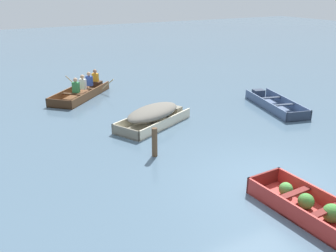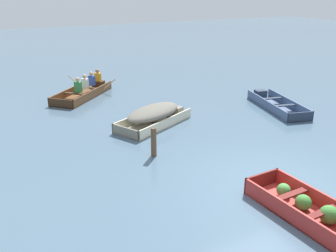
# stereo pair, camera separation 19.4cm
# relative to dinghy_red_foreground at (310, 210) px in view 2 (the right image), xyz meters

# --- Properties ---
(ground_plane) EXTENTS (80.00, 80.00, 0.00)m
(ground_plane) POSITION_rel_dinghy_red_foreground_xyz_m (0.28, 1.34, -0.16)
(ground_plane) COLOR slate
(dinghy_red_foreground) EXTENTS (1.12, 2.67, 0.42)m
(dinghy_red_foreground) POSITION_rel_dinghy_red_foreground_xyz_m (0.00, 0.00, 0.00)
(dinghy_red_foreground) COLOR #AD2D28
(dinghy_red_foreground) RESTS_ON ground
(skiff_slate_blue_near_moored) EXTENTS (1.78, 3.40, 0.36)m
(skiff_slate_blue_near_moored) POSITION_rel_dinghy_red_foreground_xyz_m (4.65, 6.00, -0.04)
(skiff_slate_blue_near_moored) COLOR #475B7F
(skiff_slate_blue_near_moored) RESTS_ON ground
(skiff_cream_mid_moored) EXTENTS (3.10, 2.28, 0.67)m
(skiff_cream_mid_moored) POSITION_rel_dinghy_red_foreground_xyz_m (-0.43, 6.46, 0.22)
(skiff_cream_mid_moored) COLOR beige
(skiff_cream_mid_moored) RESTS_ON ground
(rowboat_wooden_brown_with_crew) EXTENTS (3.19, 3.17, 0.92)m
(rowboat_wooden_brown_with_crew) POSITION_rel_dinghy_red_foreground_xyz_m (-1.48, 11.21, 0.06)
(rowboat_wooden_brown_with_crew) COLOR brown
(rowboat_wooden_brown_with_crew) RESTS_ON ground
(mooring_post) EXTENTS (0.16, 0.16, 0.84)m
(mooring_post) POSITION_rel_dinghy_red_foreground_xyz_m (-1.54, 4.19, 0.25)
(mooring_post) COLOR brown
(mooring_post) RESTS_ON ground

